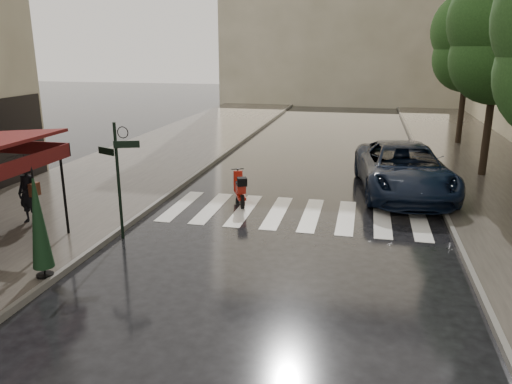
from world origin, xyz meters
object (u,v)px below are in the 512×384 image
at_px(pedestrian_with_umbrella, 24,166).
at_px(parasol_back, 38,220).
at_px(scooter, 240,189).
at_px(parked_car, 404,169).

distance_m(pedestrian_with_umbrella, parasol_back, 3.90).
bearing_deg(pedestrian_with_umbrella, parasol_back, -42.82).
xyz_separation_m(scooter, parasol_back, (-2.76, -6.37, 0.92)).
bearing_deg(pedestrian_with_umbrella, scooter, 40.21).
height_order(pedestrian_with_umbrella, scooter, pedestrian_with_umbrella).
bearing_deg(scooter, parked_car, 2.59).
height_order(pedestrian_with_umbrella, parked_car, pedestrian_with_umbrella).
xyz_separation_m(parked_car, parasol_back, (-7.97, -8.77, 0.55)).
relative_size(pedestrian_with_umbrella, scooter, 1.66).
height_order(scooter, parked_car, parked_car).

